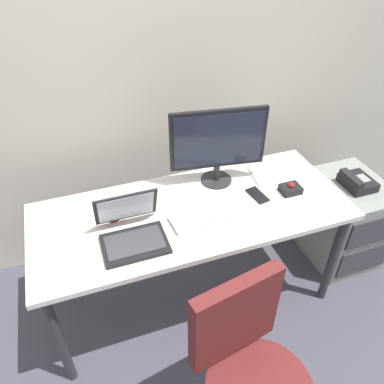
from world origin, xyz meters
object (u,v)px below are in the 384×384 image
(cell_phone, at_px, (257,195))
(trackball_mouse, at_px, (291,189))
(keyboard, at_px, (209,215))
(coffee_mug, at_px, (113,210))
(file_cabinet, at_px, (343,220))
(laptop, at_px, (132,230))
(monitor_main, at_px, (218,143))
(desk_phone, at_px, (357,182))
(paper_notepad, at_px, (265,176))
(office_chair, at_px, (249,384))

(cell_phone, bearing_deg, trackball_mouse, -17.09)
(keyboard, distance_m, coffee_mug, 0.50)
(file_cabinet, height_order, laptop, laptop)
(monitor_main, xyz_separation_m, trackball_mouse, (0.35, -0.24, -0.23))
(keyboard, xyz_separation_m, trackball_mouse, (0.51, 0.04, 0.01))
(file_cabinet, relative_size, laptop, 1.96)
(keyboard, distance_m, trackball_mouse, 0.51)
(desk_phone, bearing_deg, coffee_mug, 177.15)
(monitor_main, distance_m, cell_phone, 0.37)
(laptop, bearing_deg, paper_notepad, 15.97)
(file_cabinet, distance_m, desk_phone, 0.34)
(keyboard, relative_size, cell_phone, 2.96)
(laptop, relative_size, cell_phone, 2.18)
(laptop, height_order, paper_notepad, laptop)
(desk_phone, relative_size, coffee_mug, 1.95)
(office_chair, height_order, monitor_main, monitor_main)
(monitor_main, distance_m, trackball_mouse, 0.49)
(monitor_main, bearing_deg, keyboard, -119.39)
(desk_phone, height_order, paper_notepad, paper_notepad)
(keyboard, height_order, coffee_mug, coffee_mug)
(trackball_mouse, height_order, paper_notepad, trackball_mouse)
(trackball_mouse, bearing_deg, laptop, -176.09)
(file_cabinet, relative_size, monitor_main, 1.14)
(office_chair, distance_m, paper_notepad, 1.14)
(keyboard, distance_m, paper_notepad, 0.50)
(desk_phone, height_order, coffee_mug, coffee_mug)
(trackball_mouse, relative_size, paper_notepad, 0.53)
(file_cabinet, xyz_separation_m, trackball_mouse, (-0.52, -0.06, 0.45))
(coffee_mug, bearing_deg, desk_phone, -2.85)
(trackball_mouse, distance_m, coffee_mug, 0.99)
(desk_phone, bearing_deg, paper_notepad, 166.22)
(office_chair, height_order, paper_notepad, office_chair)
(desk_phone, relative_size, keyboard, 0.48)
(trackball_mouse, bearing_deg, paper_notepad, 108.80)
(trackball_mouse, bearing_deg, cell_phone, 171.31)
(laptop, distance_m, trackball_mouse, 0.92)
(desk_phone, bearing_deg, laptop, -175.84)
(desk_phone, relative_size, paper_notepad, 0.96)
(desk_phone, height_order, cell_phone, cell_phone)
(desk_phone, xyz_separation_m, paper_notepad, (-0.58, 0.14, 0.09))
(office_chair, relative_size, keyboard, 2.23)
(office_chair, xyz_separation_m, laptop, (-0.31, 0.71, 0.36))
(office_chair, bearing_deg, laptop, 113.70)
(trackball_mouse, xyz_separation_m, cell_phone, (-0.19, 0.03, -0.02))
(file_cabinet, relative_size, trackball_mouse, 5.53)
(office_chair, bearing_deg, paper_notepad, 60.30)
(trackball_mouse, bearing_deg, office_chair, -128.15)
(keyboard, relative_size, paper_notepad, 2.02)
(trackball_mouse, bearing_deg, keyboard, -175.31)
(desk_phone, distance_m, trackball_mouse, 0.53)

